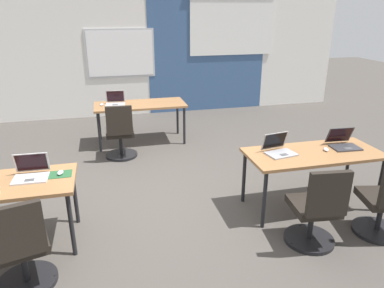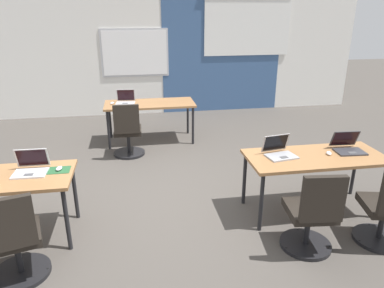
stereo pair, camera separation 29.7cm
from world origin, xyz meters
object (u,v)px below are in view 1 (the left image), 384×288
(desk_far_center, at_px, (140,107))
(laptop_far_left, at_px, (115,102))
(laptop_near_right_end, at_px, (343,143))
(chair_near_left_inner, at_px, (22,252))
(laptop_near_right_inner, at_px, (279,149))
(desk_near_right, at_px, (313,157))
(mouse_near_right_end, at_px, (326,149))
(laptop_near_left_inner, at_px, (31,173))
(chair_far_left, at_px, (120,136))
(mouse_far_left, at_px, (102,105))
(mouse_near_left_inner, at_px, (60,173))
(chair_near_right_inner, at_px, (316,213))

(desk_far_center, distance_m, laptop_far_left, 0.44)
(laptop_near_right_end, xyz_separation_m, laptop_far_left, (-2.62, 2.78, 0.00))
(chair_near_left_inner, xyz_separation_m, laptop_near_right_inner, (2.71, 0.76, 0.39))
(desk_near_right, height_order, mouse_near_right_end, mouse_near_right_end)
(laptop_near_left_inner, height_order, chair_far_left, laptop_near_left_inner)
(desk_near_right, bearing_deg, desk_far_center, 122.01)
(desk_near_right, distance_m, laptop_near_right_inner, 0.44)
(chair_far_left, bearing_deg, mouse_near_right_end, 139.00)
(chair_far_left, bearing_deg, mouse_far_left, -69.14)
(mouse_near_right_end, relative_size, laptop_far_left, 0.32)
(laptop_near_left_inner, distance_m, laptop_near_right_inner, 2.70)
(chair_near_left_inner, bearing_deg, laptop_near_left_inner, -106.10)
(laptop_far_left, height_order, chair_far_left, laptop_far_left)
(mouse_near_left_inner, distance_m, chair_near_left_inner, 0.89)
(chair_near_right_inner, bearing_deg, desk_far_center, -62.48)
(chair_near_left_inner, distance_m, chair_far_left, 2.97)
(desk_far_center, bearing_deg, mouse_near_left_inner, -111.93)
(desk_far_center, distance_m, mouse_near_right_end, 3.39)
(laptop_near_left_inner, distance_m, mouse_near_left_inner, 0.28)
(chair_near_left_inner, relative_size, mouse_far_left, 8.15)
(desk_near_right, relative_size, laptop_near_right_inner, 4.26)
(desk_near_right, bearing_deg, mouse_near_right_end, 2.77)
(laptop_near_right_end, bearing_deg, mouse_near_left_inner, -176.49)
(desk_far_center, height_order, chair_far_left, chair_far_left)
(chair_near_left_inner, xyz_separation_m, chair_near_right_inner, (2.76, -0.04, 0.00))
(mouse_near_left_inner, distance_m, laptop_far_left, 2.86)
(mouse_near_right_end, height_order, chair_far_left, chair_far_left)
(chair_near_right_inner, height_order, mouse_far_left, chair_near_right_inner)
(desk_near_right, height_order, laptop_near_left_inner, laptop_near_left_inner)
(desk_far_center, xyz_separation_m, chair_far_left, (-0.41, -0.68, -0.28))
(desk_near_right, xyz_separation_m, laptop_near_left_inner, (-3.12, 0.07, 0.11))
(desk_near_right, relative_size, laptop_far_left, 4.47)
(desk_far_center, height_order, chair_near_right_inner, chair_near_right_inner)
(laptop_near_left_inner, relative_size, chair_near_left_inner, 0.37)
(laptop_near_right_inner, distance_m, chair_near_right_inner, 0.89)
(mouse_near_right_end, bearing_deg, chair_near_left_inner, -168.14)
(laptop_near_left_inner, bearing_deg, desk_near_right, 0.32)
(chair_near_left_inner, height_order, mouse_far_left, chair_near_left_inner)
(chair_near_left_inner, height_order, laptop_far_left, laptop_far_left)
(laptop_near_right_end, bearing_deg, desk_near_right, -166.56)
(chair_near_right_inner, relative_size, mouse_far_left, 8.15)
(desk_near_right, relative_size, laptop_near_left_inner, 4.73)
(mouse_near_left_inner, bearing_deg, desk_far_center, 68.07)
(chair_near_right_inner, height_order, laptop_near_right_end, laptop_near_right_end)
(desk_near_right, bearing_deg, laptop_near_right_inner, 170.02)
(desk_far_center, xyz_separation_m, laptop_near_left_inner, (-1.37, -2.73, 0.11))
(mouse_near_left_inner, height_order, chair_near_right_inner, chair_near_right_inner)
(laptop_near_right_inner, bearing_deg, desk_far_center, 106.13)
(mouse_near_right_end, bearing_deg, desk_far_center, 124.44)
(laptop_far_left, bearing_deg, laptop_near_right_inner, -51.65)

